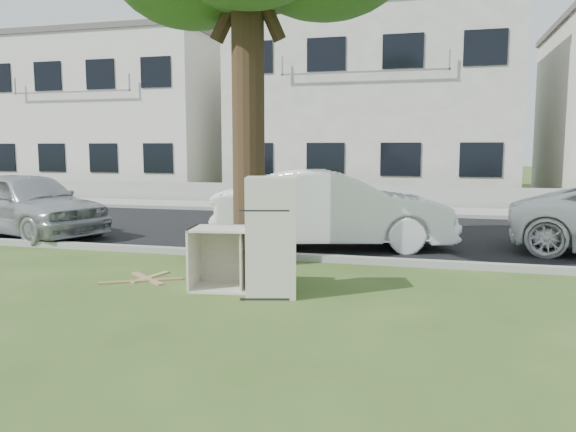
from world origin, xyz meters
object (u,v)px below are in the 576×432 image
(fridge, at_px, (271,237))
(cabinet, at_px, (232,258))
(car_center, at_px, (332,209))
(car_left, at_px, (26,203))

(fridge, relative_size, cabinet, 1.43)
(cabinet, relative_size, car_center, 0.24)
(fridge, height_order, cabinet, fridge)
(fridge, xyz_separation_m, car_center, (0.14, 3.81, -0.03))
(car_center, height_order, car_left, car_center)
(fridge, bearing_deg, car_center, 73.44)
(car_center, distance_m, car_left, 7.07)
(fridge, distance_m, car_left, 7.80)
(car_left, bearing_deg, cabinet, -99.51)
(car_center, bearing_deg, fridge, 163.17)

